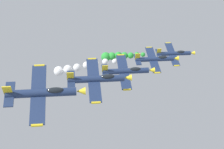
{
  "coord_description": "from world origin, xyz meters",
  "views": [
    {
      "loc": [
        54.0,
        -6.79,
        135.55
      ],
      "look_at": [
        0.0,
        0.0,
        117.11
      ],
      "focal_mm": 51.6,
      "sensor_mm": 36.0,
      "label": 1
    }
  ],
  "objects_px": {
    "airplane_lead": "(174,53)",
    "airplane_right_inner": "(127,71)",
    "airplane_left_outer": "(97,79)",
    "airplane_left_inner": "(155,59)",
    "airplane_right_outer": "(43,93)"
  },
  "relations": [
    {
      "from": "airplane_lead",
      "to": "airplane_right_inner",
      "type": "height_order",
      "value": "airplane_right_inner"
    },
    {
      "from": "airplane_left_outer",
      "to": "airplane_lead",
      "type": "bearing_deg",
      "value": 143.48
    },
    {
      "from": "airplane_left_inner",
      "to": "airplane_right_outer",
      "type": "distance_m",
      "value": 38.47
    },
    {
      "from": "airplane_right_inner",
      "to": "airplane_right_outer",
      "type": "xyz_separation_m",
      "value": [
        18.97,
        -14.29,
        3.76
      ]
    },
    {
      "from": "airplane_lead",
      "to": "airplane_right_inner",
      "type": "bearing_deg",
      "value": -38.19
    },
    {
      "from": "airplane_right_outer",
      "to": "airplane_left_outer",
      "type": "bearing_deg",
      "value": 138.83
    },
    {
      "from": "airplane_right_inner",
      "to": "airplane_lead",
      "type": "bearing_deg",
      "value": 141.81
    },
    {
      "from": "airplane_lead",
      "to": "airplane_right_inner",
      "type": "relative_size",
      "value": 1.0
    },
    {
      "from": "airplane_right_inner",
      "to": "airplane_left_outer",
      "type": "height_order",
      "value": "airplane_left_outer"
    },
    {
      "from": "airplane_lead",
      "to": "airplane_left_outer",
      "type": "relative_size",
      "value": 1.0
    },
    {
      "from": "airplane_right_inner",
      "to": "airplane_left_inner",
      "type": "bearing_deg",
      "value": 142.8
    },
    {
      "from": "airplane_left_inner",
      "to": "airplane_left_outer",
      "type": "bearing_deg",
      "value": -35.23
    },
    {
      "from": "airplane_right_inner",
      "to": "airplane_left_outer",
      "type": "distance_m",
      "value": 12.15
    },
    {
      "from": "airplane_left_outer",
      "to": "airplane_right_outer",
      "type": "xyz_separation_m",
      "value": [
        8.93,
        -7.81,
        1.57
      ]
    },
    {
      "from": "airplane_right_inner",
      "to": "airplane_right_outer",
      "type": "relative_size",
      "value": 1.0
    }
  ]
}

